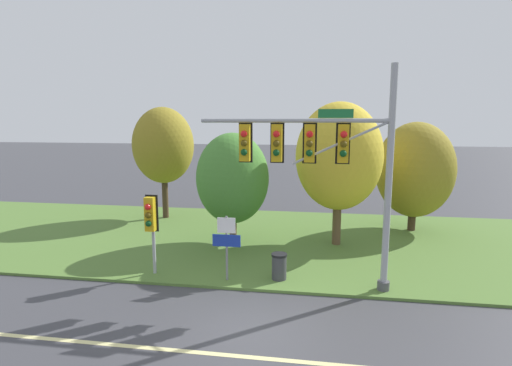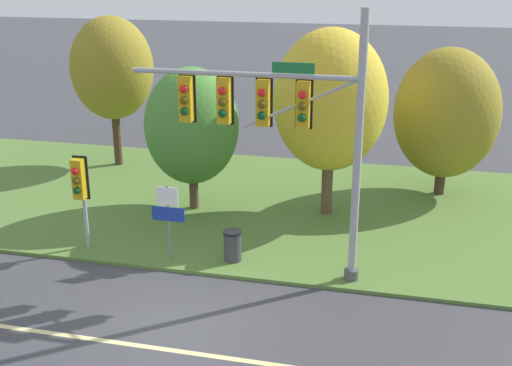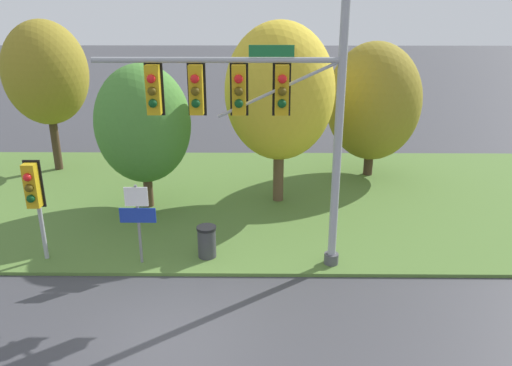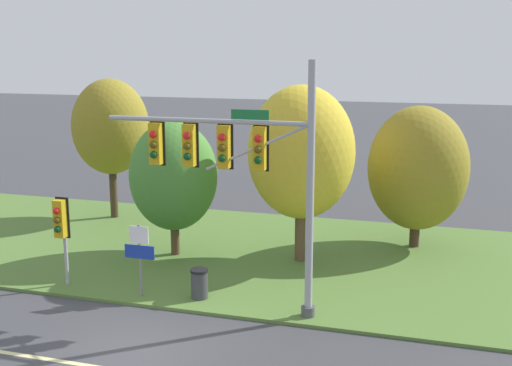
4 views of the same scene
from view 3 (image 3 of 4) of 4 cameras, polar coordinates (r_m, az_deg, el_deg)
The scene contains 10 objects.
ground_plane at distance 11.80m, azimuth -9.41°, elevation -16.68°, with size 160.00×160.00×0.00m, color #3D3D42.
grass_verge at distance 18.98m, azimuth -5.34°, elevation -1.60°, with size 48.00×11.50×0.10m, color #517533.
traffic_signal_mast at distance 12.64m, azimuth 0.32°, elevation 8.61°, with size 6.32×0.49×7.31m.
pedestrian_signal_near_kerb at distance 14.67m, azimuth -24.09°, elevation -0.85°, with size 0.46×0.55×2.95m.
route_sign_post at distance 13.93m, azimuth -13.37°, elevation -3.46°, with size 0.99×0.08×2.31m.
tree_nearest_road at distance 22.73m, azimuth -22.89°, elevation 11.47°, with size 3.41×3.41×6.29m.
tree_left_of_mast at distance 17.48m, azimuth -12.77°, elevation 6.58°, with size 3.24×3.24×5.03m.
tree_behind_signpost at distance 17.44m, azimuth 2.73°, elevation 10.33°, with size 3.80×3.80×6.37m.
tree_mid_verge at distance 20.99m, azimuth 13.25°, elevation 9.01°, with size 3.81×3.81×5.49m.
trash_bin at distance 14.38m, azimuth -5.64°, elevation -6.66°, with size 0.56×0.56×0.93m.
Camera 3 is at (1.94, -9.31, 6.98)m, focal length 35.00 mm.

